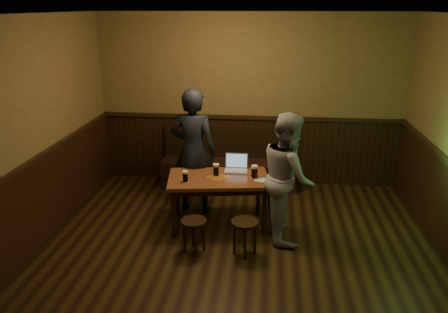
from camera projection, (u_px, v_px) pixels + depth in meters
room at (236, 174)px, 4.62m from camera, size 5.04×6.04×2.84m
bench at (229, 167)px, 7.32m from camera, size 2.20×0.50×0.95m
pub_table at (218, 184)px, 5.86m from camera, size 1.42×0.94×0.71m
stool_left at (194, 226)px, 5.30m from camera, size 0.39×0.39×0.43m
stool_right at (245, 228)px, 5.24m from camera, size 0.36×0.36×0.45m
pint_left at (185, 176)px, 5.66m from camera, size 0.10×0.10×0.15m
pint_mid at (216, 170)px, 5.87m from camera, size 0.11×0.11×0.17m
pint_right at (254, 172)px, 5.78m from camera, size 0.11×0.11×0.18m
laptop at (236, 166)px, 6.07m from camera, size 0.32×0.26×0.22m
menu at (264, 180)px, 5.73m from camera, size 0.25×0.20×0.00m
person_suit at (194, 151)px, 6.22m from camera, size 0.72×0.53×1.83m
person_grey at (288, 177)px, 5.52m from camera, size 0.76×0.91×1.66m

